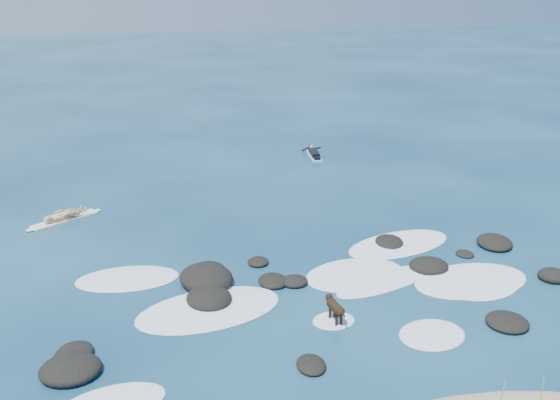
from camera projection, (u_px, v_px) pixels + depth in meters
name	position (u px, v px, depth m)	size (l,w,h in m)	color
ground	(294.00, 278.00, 17.90)	(160.00, 160.00, 0.00)	#0A2642
reef_rocks	(277.00, 290.00, 17.00)	(14.73, 6.76, 0.63)	black
breaking_foam	(338.00, 287.00, 17.39)	(13.11, 7.36, 0.12)	white
standing_surfer_rig	(63.00, 204.00, 21.82)	(2.68, 1.52, 1.63)	#FFF4CB
paddling_surfer_rig	(314.00, 154.00, 29.76)	(1.07, 2.18, 0.38)	white
dog	(335.00, 307.00, 15.52)	(0.28, 1.03, 0.65)	black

